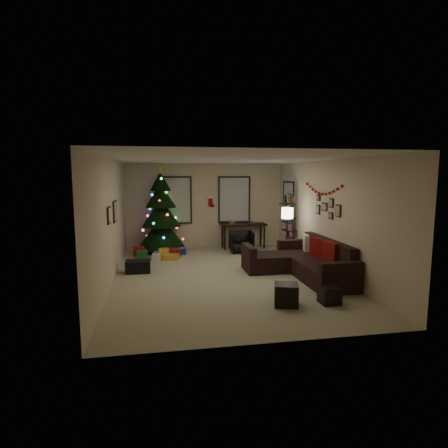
{
  "coord_description": "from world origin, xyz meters",
  "views": [
    {
      "loc": [
        -1.49,
        -8.25,
        2.36
      ],
      "look_at": [
        0.1,
        0.6,
        1.15
      ],
      "focal_mm": 29.73,
      "sensor_mm": 36.0,
      "label": 1
    }
  ],
  "objects_px": {
    "christmas_tree": "(161,216)",
    "desk": "(243,226)",
    "desk_chair": "(241,242)",
    "sofa": "(303,263)",
    "bookshelf": "(290,226)"
  },
  "relations": [
    {
      "from": "sofa",
      "to": "desk",
      "type": "height_order",
      "value": "sofa"
    },
    {
      "from": "desk_chair",
      "to": "sofa",
      "type": "bearing_deg",
      "value": -68.81
    },
    {
      "from": "sofa",
      "to": "desk",
      "type": "relative_size",
      "value": 1.88
    },
    {
      "from": "christmas_tree",
      "to": "desk",
      "type": "distance_m",
      "value": 2.63
    },
    {
      "from": "desk",
      "to": "christmas_tree",
      "type": "bearing_deg",
      "value": -177.52
    },
    {
      "from": "christmas_tree",
      "to": "bookshelf",
      "type": "height_order",
      "value": "christmas_tree"
    },
    {
      "from": "christmas_tree",
      "to": "desk_chair",
      "type": "height_order",
      "value": "christmas_tree"
    },
    {
      "from": "christmas_tree",
      "to": "desk_chair",
      "type": "xyz_separation_m",
      "value": [
        2.39,
        -0.54,
        -0.77
      ]
    },
    {
      "from": "desk_chair",
      "to": "bookshelf",
      "type": "bearing_deg",
      "value": -19.95
    },
    {
      "from": "sofa",
      "to": "bookshelf",
      "type": "xyz_separation_m",
      "value": [
        0.46,
        2.2,
        0.56
      ]
    },
    {
      "from": "christmas_tree",
      "to": "desk_chair",
      "type": "bearing_deg",
      "value": -12.69
    },
    {
      "from": "desk",
      "to": "bookshelf",
      "type": "distance_m",
      "value": 1.67
    },
    {
      "from": "christmas_tree",
      "to": "desk",
      "type": "relative_size",
      "value": 1.82
    },
    {
      "from": "desk",
      "to": "desk_chair",
      "type": "relative_size",
      "value": 2.22
    },
    {
      "from": "christmas_tree",
      "to": "desk",
      "type": "xyz_separation_m",
      "value": [
        2.59,
        0.11,
        -0.4
      ]
    }
  ]
}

